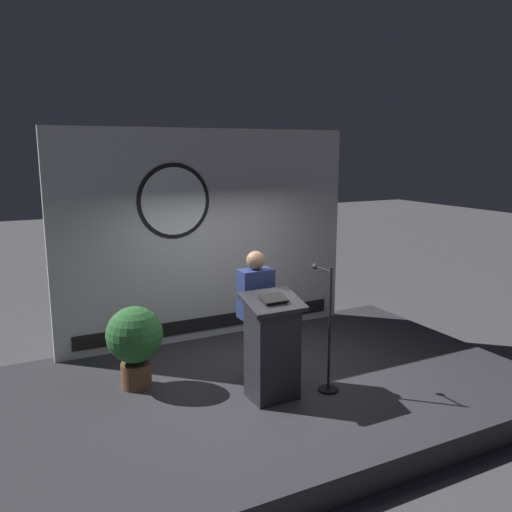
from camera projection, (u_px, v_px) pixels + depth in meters
The scene contains 7 objects.
ground_plane at pixel (269, 404), 6.61m from camera, with size 40.00×40.00×0.00m, color #4C4C51.
stage_platform at pixel (269, 393), 6.58m from camera, with size 6.40×4.00×0.30m, color #333338.
banner_display at pixel (208, 236), 7.86m from camera, with size 4.50×0.12×3.07m.
podium at pixel (272, 348), 6.02m from camera, with size 0.64×0.50×1.22m.
speaker_person at pixel (256, 316), 6.40m from camera, with size 0.40×0.26×1.62m.
microphone_stand at pixel (327, 348), 6.24m from camera, with size 0.24×0.48×1.48m.
potted_plant at pixel (135, 339), 6.29m from camera, with size 0.67×0.67×0.98m.
Camera 1 is at (-2.96, -5.37, 3.09)m, focal length 37.73 mm.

